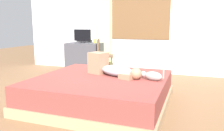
{
  "coord_description": "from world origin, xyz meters",
  "views": [
    {
      "loc": [
        1.34,
        -3.16,
        1.19
      ],
      "look_at": [
        0.17,
        0.11,
        0.57
      ],
      "focal_mm": 36.06,
      "sensor_mm": 36.0,
      "label": 1
    }
  ],
  "objects_px": {
    "cat": "(152,76)",
    "chair_by_desk": "(103,54)",
    "bed": "(101,91)",
    "tv_monitor": "(82,36)",
    "desk": "(85,57)",
    "cup": "(95,41)",
    "person_lying": "(112,68)"
  },
  "relations": [
    {
      "from": "cat",
      "to": "chair_by_desk",
      "type": "xyz_separation_m",
      "value": [
        -1.53,
        1.9,
        0.02
      ]
    },
    {
      "from": "cat",
      "to": "bed",
      "type": "bearing_deg",
      "value": -176.19
    },
    {
      "from": "bed",
      "to": "tv_monitor",
      "type": "bearing_deg",
      "value": 123.08
    },
    {
      "from": "desk",
      "to": "chair_by_desk",
      "type": "xyz_separation_m",
      "value": [
        0.62,
        -0.26,
        0.14
      ]
    },
    {
      "from": "desk",
      "to": "bed",
      "type": "bearing_deg",
      "value": -57.89
    },
    {
      "from": "bed",
      "to": "cup",
      "type": "xyz_separation_m",
      "value": [
        -1.13,
        2.3,
        0.58
      ]
    },
    {
      "from": "bed",
      "to": "tv_monitor",
      "type": "xyz_separation_m",
      "value": [
        -1.44,
        2.21,
        0.71
      ]
    },
    {
      "from": "cat",
      "to": "person_lying",
      "type": "bearing_deg",
      "value": 169.79
    },
    {
      "from": "person_lying",
      "to": "desk",
      "type": "relative_size",
      "value": 1.03
    },
    {
      "from": "tv_monitor",
      "to": "person_lying",
      "type": "bearing_deg",
      "value": -52.81
    },
    {
      "from": "cat",
      "to": "cup",
      "type": "distance_m",
      "value": 2.95
    },
    {
      "from": "chair_by_desk",
      "to": "person_lying",
      "type": "bearing_deg",
      "value": -63.68
    },
    {
      "from": "bed",
      "to": "tv_monitor",
      "type": "height_order",
      "value": "tv_monitor"
    },
    {
      "from": "person_lying",
      "to": "tv_monitor",
      "type": "xyz_separation_m",
      "value": [
        -1.55,
        2.05,
        0.39
      ]
    },
    {
      "from": "chair_by_desk",
      "to": "desk",
      "type": "bearing_deg",
      "value": 157.02
    },
    {
      "from": "cat",
      "to": "cup",
      "type": "relative_size",
      "value": 3.56
    },
    {
      "from": "bed",
      "to": "desk",
      "type": "height_order",
      "value": "desk"
    },
    {
      "from": "cup",
      "to": "tv_monitor",
      "type": "bearing_deg",
      "value": -164.15
    },
    {
      "from": "bed",
      "to": "cup",
      "type": "distance_m",
      "value": 2.63
    },
    {
      "from": "cup",
      "to": "cat",
      "type": "bearing_deg",
      "value": -50.08
    },
    {
      "from": "bed",
      "to": "desk",
      "type": "bearing_deg",
      "value": 122.11
    },
    {
      "from": "bed",
      "to": "person_lying",
      "type": "bearing_deg",
      "value": 56.44
    },
    {
      "from": "desk",
      "to": "tv_monitor",
      "type": "xyz_separation_m",
      "value": [
        -0.05,
        0.0,
        0.55
      ]
    },
    {
      "from": "cup",
      "to": "chair_by_desk",
      "type": "distance_m",
      "value": 0.57
    },
    {
      "from": "bed",
      "to": "chair_by_desk",
      "type": "distance_m",
      "value": 2.12
    },
    {
      "from": "cat",
      "to": "chair_by_desk",
      "type": "relative_size",
      "value": 0.41
    },
    {
      "from": "cup",
      "to": "chair_by_desk",
      "type": "height_order",
      "value": "chair_by_desk"
    },
    {
      "from": "person_lying",
      "to": "cup",
      "type": "relative_size",
      "value": 9.47
    },
    {
      "from": "person_lying",
      "to": "cat",
      "type": "relative_size",
      "value": 2.66
    },
    {
      "from": "tv_monitor",
      "to": "chair_by_desk",
      "type": "bearing_deg",
      "value": -21.34
    },
    {
      "from": "cat",
      "to": "cup",
      "type": "height_order",
      "value": "cup"
    },
    {
      "from": "desk",
      "to": "cup",
      "type": "relative_size",
      "value": 9.16
    }
  ]
}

